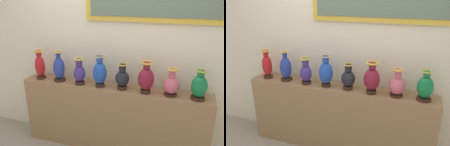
% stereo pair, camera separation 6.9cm
% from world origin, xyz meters
% --- Properties ---
extents(display_shelf, '(2.42, 0.31, 0.92)m').
position_xyz_m(display_shelf, '(0.00, 0.00, 0.46)').
color(display_shelf, '#99704C').
rests_on(display_shelf, ground_plane).
extents(back_wall, '(5.20, 0.14, 2.77)m').
position_xyz_m(back_wall, '(0.01, 0.21, 1.40)').
color(back_wall, beige).
rests_on(back_wall, ground_plane).
extents(vase_crimson, '(0.13, 0.13, 0.39)m').
position_xyz_m(vase_crimson, '(-1.02, -0.03, 1.10)').
color(vase_crimson, '#382319').
rests_on(vase_crimson, display_shelf).
extents(vase_cobalt, '(0.15, 0.15, 0.41)m').
position_xyz_m(vase_cobalt, '(-0.73, -0.03, 1.10)').
color(vase_cobalt, '#382319').
rests_on(vase_cobalt, display_shelf).
extents(vase_indigo, '(0.15, 0.15, 0.35)m').
position_xyz_m(vase_indigo, '(-0.42, -0.04, 1.08)').
color(vase_indigo, '#382319').
rests_on(vase_indigo, display_shelf).
extents(vase_sapphire, '(0.17, 0.17, 0.40)m').
position_xyz_m(vase_sapphire, '(-0.15, -0.04, 1.10)').
color(vase_sapphire, '#382319').
rests_on(vase_sapphire, display_shelf).
extents(vase_onyx, '(0.17, 0.17, 0.32)m').
position_xyz_m(vase_onyx, '(0.14, -0.03, 1.06)').
color(vase_onyx, '#382319').
rests_on(vase_onyx, display_shelf).
extents(vase_burgundy, '(0.19, 0.19, 0.38)m').
position_xyz_m(vase_burgundy, '(0.43, -0.05, 1.10)').
color(vase_burgundy, '#382319').
rests_on(vase_burgundy, display_shelf).
extents(vase_rose, '(0.18, 0.18, 0.33)m').
position_xyz_m(vase_rose, '(0.72, -0.03, 1.05)').
color(vase_rose, '#382319').
rests_on(vase_rose, display_shelf).
extents(vase_emerald, '(0.18, 0.18, 0.34)m').
position_xyz_m(vase_emerald, '(1.01, -0.04, 1.07)').
color(vase_emerald, '#382319').
rests_on(vase_emerald, display_shelf).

